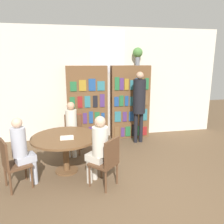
# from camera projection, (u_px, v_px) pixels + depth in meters

# --- Properties ---
(ground_plane) EXTENTS (16.00, 16.00, 0.00)m
(ground_plane) POSITION_uv_depth(u_px,v_px,m) (147.00, 208.00, 3.23)
(ground_plane) COLOR brown
(wall_back) EXTENTS (6.40, 0.07, 3.00)m
(wall_back) POSITION_uv_depth(u_px,v_px,m) (108.00, 84.00, 6.04)
(wall_back) COLOR beige
(wall_back) RESTS_ON ground_plane
(bookshelf_left) EXTENTS (1.07, 0.34, 2.00)m
(bookshelf_left) POSITION_uv_depth(u_px,v_px,m) (87.00, 104.00, 5.86)
(bookshelf_left) COLOR brown
(bookshelf_left) RESTS_ON ground_plane
(bookshelf_right) EXTENTS (1.07, 0.34, 2.00)m
(bookshelf_right) POSITION_uv_depth(u_px,v_px,m) (130.00, 102.00, 6.08)
(bookshelf_right) COLOR brown
(bookshelf_right) RESTS_ON ground_plane
(flower_vase) EXTENTS (0.26, 0.26, 0.47)m
(flower_vase) POSITION_uv_depth(u_px,v_px,m) (138.00, 54.00, 5.82)
(flower_vase) COLOR slate
(flower_vase) RESTS_ON bookshelf_right
(reading_table) EXTENTS (1.27, 1.27, 0.72)m
(reading_table) POSITION_uv_depth(u_px,v_px,m) (65.00, 142.00, 4.17)
(reading_table) COLOR brown
(reading_table) RESTS_ON ground_plane
(chair_near_camera) EXTENTS (0.54, 0.54, 0.88)m
(chair_near_camera) POSITION_uv_depth(u_px,v_px,m) (12.00, 162.00, 3.61)
(chair_near_camera) COLOR brown
(chair_near_camera) RESTS_ON ground_plane
(chair_left_side) EXTENTS (0.46, 0.46, 0.88)m
(chair_left_side) POSITION_uv_depth(u_px,v_px,m) (73.00, 132.00, 5.15)
(chair_left_side) COLOR brown
(chair_left_side) RESTS_ON ground_plane
(chair_far_side) EXTENTS (0.57, 0.57, 0.88)m
(chair_far_side) POSITION_uv_depth(u_px,v_px,m) (107.00, 160.00, 3.67)
(chair_far_side) COLOR brown
(chair_far_side) RESTS_ON ground_plane
(seated_reader_left) EXTENTS (0.30, 0.38, 1.23)m
(seated_reader_left) POSITION_uv_depth(u_px,v_px,m) (71.00, 126.00, 4.92)
(seated_reader_left) COLOR beige
(seated_reader_left) RESTS_ON ground_plane
(seated_reader_right) EXTENTS (0.42, 0.42, 1.24)m
(seated_reader_right) POSITION_uv_depth(u_px,v_px,m) (98.00, 146.00, 3.72)
(seated_reader_right) COLOR beige
(seated_reader_right) RESTS_ON ground_plane
(seated_reader_back) EXTENTS (0.39, 0.36, 1.22)m
(seated_reader_back) POSITION_uv_depth(u_px,v_px,m) (22.00, 148.00, 3.68)
(seated_reader_back) COLOR #B2B7C6
(seated_reader_back) RESTS_ON ground_plane
(librarian_standing) EXTENTS (0.32, 0.59, 1.86)m
(librarian_standing) POSITION_uv_depth(u_px,v_px,m) (139.00, 100.00, 5.59)
(librarian_standing) COLOR black
(librarian_standing) RESTS_ON ground_plane
(open_book_on_table) EXTENTS (0.24, 0.18, 0.03)m
(open_book_on_table) POSITION_uv_depth(u_px,v_px,m) (67.00, 138.00, 4.02)
(open_book_on_table) COLOR silver
(open_book_on_table) RESTS_ON reading_table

